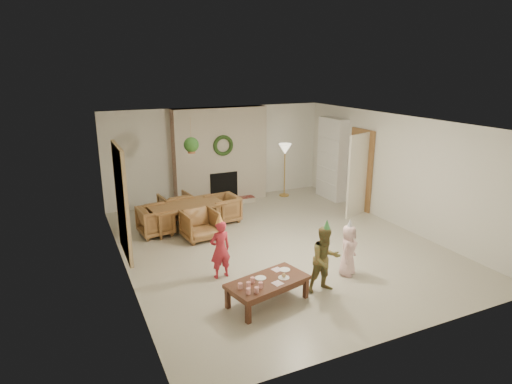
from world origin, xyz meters
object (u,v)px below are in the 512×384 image
dining_chair_right (223,209)px  child_red (220,249)px  dining_chair_far (175,207)px  child_plaid (325,259)px  dining_chair_left (156,221)px  dining_table (187,216)px  dining_chair_near (200,225)px  child_pink (348,250)px  coffee_table_top (268,282)px

dining_chair_right → child_red: size_ratio=0.67×
dining_chair_far → dining_chair_right: bearing=141.3°
child_red → child_plaid: bearing=133.8°
dining_chair_left → dining_table: bearing=-90.0°
child_plaid → dining_chair_left: bearing=122.3°
dining_table → child_red: size_ratio=1.58×
dining_chair_right → child_red: (-1.01, -2.60, 0.20)m
dining_table → dining_chair_right: bearing=0.0°
dining_chair_near → child_pink: (1.85, -2.62, 0.14)m
child_pink → dining_chair_right: bearing=73.1°
dining_table → dining_chair_near: (0.08, -0.71, 0.03)m
dining_chair_near → child_plaid: (1.17, -2.94, 0.23)m
dining_chair_right → coffee_table_top: 3.76m
dining_chair_far → dining_chair_right: (0.97, -0.62, 0.00)m
dining_table → dining_chair_left: size_ratio=2.34×
dining_chair_far → child_plaid: child_plaid is taller
dining_table → child_red: child_red is taller
dining_chair_left → coffee_table_top: bearing=-171.0°
dining_chair_near → dining_chair_left: (-0.79, 0.64, 0.00)m
dining_chair_near → child_red: (-0.19, -1.79, 0.20)m
dining_chair_left → dining_chair_right: same height
dining_chair_far → coffee_table_top: (0.32, -4.32, 0.04)m
dining_chair_right → child_pink: bearing=10.7°
dining_table → dining_chair_near: size_ratio=2.34×
dining_chair_near → child_plaid: size_ratio=0.63×
dining_chair_left → dining_chair_right: bearing=-90.0°
coffee_table_top → child_plaid: child_plaid is taller
child_red → child_pink: (2.05, -0.83, -0.06)m
dining_chair_left → child_plaid: size_ratio=0.63×
dining_chair_left → child_red: child_red is taller
dining_chair_near → child_pink: 3.21m
child_plaid → dining_chair_near: bearing=115.3°
dining_chair_near → child_pink: bearing=-60.9°
dining_chair_near → dining_chair_left: size_ratio=1.00×
dining_table → dining_chair_left: dining_chair_left is taller
dining_chair_far → child_red: (-0.04, -3.21, 0.20)m
dining_table → dining_chair_right: size_ratio=2.34×
dining_chair_near → dining_chair_right: 1.15m
dining_chair_far → coffee_table_top: bearing=88.1°
dining_chair_far → dining_chair_near: bearing=90.0°
dining_chair_near → dining_chair_far: bearing=90.0°
child_red → dining_chair_near: bearing=-102.2°
dining_table → coffee_table_top: (0.24, -3.60, 0.07)m
child_pink → dining_table: bearing=86.3°
dining_chair_near → dining_table: bearing=90.0°
child_pink → dining_chair_far: bearing=82.6°
dining_table → child_plaid: (1.24, -3.65, 0.26)m
dining_table → child_red: bearing=-98.8°
dining_chair_near → child_red: size_ratio=0.67×
coffee_table_top → child_pink: (1.69, 0.27, 0.10)m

